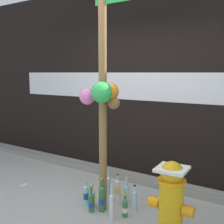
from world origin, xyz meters
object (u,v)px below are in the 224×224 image
at_px(memorial_post, 102,75).
at_px(bottle_2, 92,198).
at_px(fire_hydrant, 171,198).
at_px(bottle_8, 126,193).
at_px(bottle_5, 108,186).
at_px(bottle_3, 118,190).
at_px(bottle_7, 91,202).
at_px(bottle_6, 102,199).
at_px(bottle_1, 135,199).
at_px(bottle_4, 125,208).
at_px(bottle_9, 86,194).
at_px(bottle_0, 112,205).

bearing_deg(memorial_post, bottle_2, -175.75).
bearing_deg(fire_hydrant, bottle_8, 153.17).
height_order(bottle_5, bottle_8, bottle_5).
height_order(bottle_3, bottle_5, bottle_5).
height_order(bottle_2, bottle_7, bottle_7).
xyz_separation_m(bottle_2, bottle_6, (0.17, -0.03, 0.05)).
xyz_separation_m(bottle_6, bottle_7, (-0.10, -0.08, -0.04)).
xyz_separation_m(fire_hydrant, bottle_1, (-0.58, 0.28, -0.28)).
relative_size(bottle_3, bottle_6, 0.91).
relative_size(fire_hydrant, bottle_8, 2.27).
bearing_deg(bottle_8, bottle_4, -61.31).
bearing_deg(bottle_5, bottle_3, -15.50).
bearing_deg(bottle_3, bottle_9, -138.45).
bearing_deg(bottle_5, bottle_0, -51.55).
relative_size(bottle_2, bottle_7, 0.88).
xyz_separation_m(bottle_1, bottle_9, (-0.59, -0.21, -0.00)).
xyz_separation_m(bottle_1, bottle_3, (-0.29, 0.06, 0.03)).
bearing_deg(bottle_8, bottle_1, -30.35).
bearing_deg(bottle_4, fire_hydrant, -7.08).
bearing_deg(bottle_1, bottle_5, 166.92).
xyz_separation_m(memorial_post, fire_hydrant, (0.91, -0.07, -1.24)).
height_order(bottle_0, bottle_6, bottle_6).
bearing_deg(bottle_5, bottle_2, -93.16).
bearing_deg(fire_hydrant, bottle_2, 176.75).
xyz_separation_m(bottle_2, bottle_5, (0.02, 0.33, 0.04)).
bearing_deg(bottle_6, memorial_post, 107.98).
xyz_separation_m(memorial_post, bottle_1, (0.33, 0.20, -1.51)).
xyz_separation_m(bottle_1, bottle_2, (-0.48, -0.22, -0.02)).
height_order(bottle_4, bottle_5, bottle_5).
relative_size(memorial_post, bottle_6, 6.80).
distance_m(fire_hydrant, bottle_5, 1.14).
relative_size(fire_hydrant, bottle_6, 1.88).
bearing_deg(bottle_6, bottle_9, 172.36).
height_order(bottle_7, bottle_9, bottle_7).
height_order(bottle_6, bottle_7, bottle_6).
relative_size(memorial_post, bottle_8, 8.20).
bearing_deg(bottle_5, bottle_6, -66.93).
relative_size(bottle_2, bottle_8, 0.84).
xyz_separation_m(memorial_post, bottle_3, (0.04, 0.26, -1.49)).
height_order(bottle_3, bottle_6, bottle_6).
bearing_deg(bottle_4, bottle_6, -171.18).
height_order(bottle_0, bottle_9, bottle_0).
xyz_separation_m(memorial_post, bottle_0, (0.22, -0.14, -1.48)).
distance_m(bottle_2, bottle_6, 0.18).
relative_size(memorial_post, bottle_3, 7.50).
xyz_separation_m(bottle_3, bottle_7, (-0.13, -0.39, -0.04)).
xyz_separation_m(bottle_0, bottle_5, (-0.36, 0.45, -0.01)).
bearing_deg(memorial_post, bottle_9, -178.30).
bearing_deg(memorial_post, bottle_3, 80.66).
bearing_deg(bottle_0, bottle_1, 72.53).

